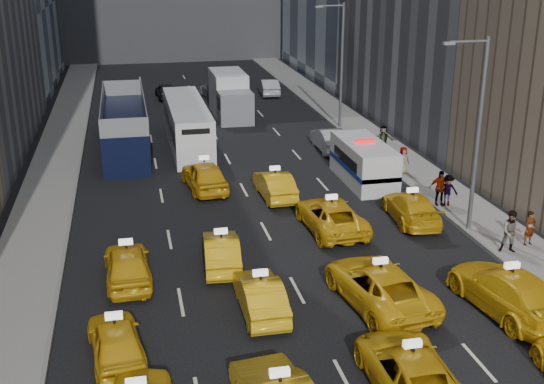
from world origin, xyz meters
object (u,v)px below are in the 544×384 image
Objects in this scene: box_truck at (230,95)px; city_bus at (187,125)px; double_decker at (125,125)px; pedestrian_0 at (530,228)px; nypd_van at (364,163)px.

city_bus is at bearing -121.06° from box_truck.
double_decker reaches higher than pedestrian_0.
double_decker is 7.87× the size of pedestrian_0.
nypd_van is at bearing 97.87° from pedestrian_0.
nypd_van is 3.73× the size of pedestrian_0.
double_decker is 1.08× the size of city_bus.
nypd_van is 13.24m from city_bus.
nypd_van is 0.78× the size of box_truck.
nypd_van is 10.98m from pedestrian_0.
nypd_van is at bearing -45.50° from city_bus.
double_decker is at bearing -173.98° from city_bus.
double_decker is at bearing 117.16° from pedestrian_0.
box_truck is (4.16, 8.04, 0.20)m from city_bus.
city_bus is at bearing 11.60° from double_decker.
nypd_van reaches higher than pedestrian_0.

